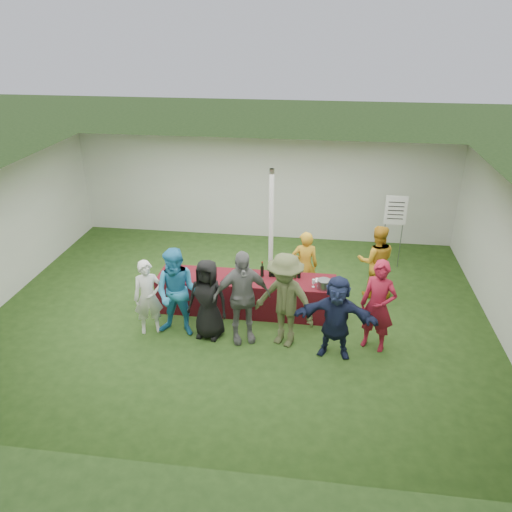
# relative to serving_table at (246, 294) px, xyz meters

# --- Properties ---
(ground) EXTENTS (60.00, 60.00, 0.00)m
(ground) POSITION_rel_serving_table_xyz_m (-0.13, -0.08, -0.38)
(ground) COLOR #284719
(ground) RESTS_ON ground
(tent) EXTENTS (10.00, 10.00, 10.00)m
(tent) POSITION_rel_serving_table_xyz_m (0.37, 1.12, 0.98)
(tent) COLOR white
(tent) RESTS_ON ground
(serving_table) EXTENTS (3.60, 0.80, 0.75)m
(serving_table) POSITION_rel_serving_table_xyz_m (0.00, 0.00, 0.00)
(serving_table) COLOR #580B0E
(serving_table) RESTS_ON ground
(wine_bottles) EXTENTS (0.81, 0.13, 0.32)m
(wine_bottles) POSITION_rel_serving_table_xyz_m (0.69, 0.13, 0.50)
(wine_bottles) COLOR black
(wine_bottles) RESTS_ON serving_table
(wine_glasses) EXTENTS (2.83, 0.17, 0.16)m
(wine_glasses) POSITION_rel_serving_table_xyz_m (-0.57, -0.26, 0.49)
(wine_glasses) COLOR silver
(wine_glasses) RESTS_ON serving_table
(water_bottle) EXTENTS (0.07, 0.07, 0.23)m
(water_bottle) POSITION_rel_serving_table_xyz_m (-0.03, 0.08, 0.48)
(water_bottle) COLOR silver
(water_bottle) RESTS_ON serving_table
(bar_towel) EXTENTS (0.25, 0.18, 0.03)m
(bar_towel) POSITION_rel_serving_table_xyz_m (1.51, 0.05, 0.39)
(bar_towel) COLOR white
(bar_towel) RESTS_ON serving_table
(dump_bucket) EXTENTS (0.26, 0.26, 0.18)m
(dump_bucket) POSITION_rel_serving_table_xyz_m (1.55, -0.22, 0.46)
(dump_bucket) COLOR slate
(dump_bucket) RESTS_ON serving_table
(wine_list_sign) EXTENTS (0.50, 0.03, 1.80)m
(wine_list_sign) POSITION_rel_serving_table_xyz_m (3.14, 2.46, 0.94)
(wine_list_sign) COLOR slate
(wine_list_sign) RESTS_ON ground
(staff_pourer) EXTENTS (0.60, 0.44, 1.54)m
(staff_pourer) POSITION_rel_serving_table_xyz_m (1.14, 0.67, 0.40)
(staff_pourer) COLOR #C38E1E
(staff_pourer) RESTS_ON ground
(staff_back) EXTENTS (0.82, 0.65, 1.62)m
(staff_back) POSITION_rel_serving_table_xyz_m (2.63, 0.99, 0.44)
(staff_back) COLOR orange
(staff_back) RESTS_ON ground
(customer_0) EXTENTS (0.64, 0.54, 1.49)m
(customer_0) POSITION_rel_serving_table_xyz_m (-1.70, -1.00, 0.37)
(customer_0) COLOR silver
(customer_0) RESTS_ON ground
(customer_1) EXTENTS (0.90, 0.73, 1.75)m
(customer_1) POSITION_rel_serving_table_xyz_m (-1.13, -1.00, 0.50)
(customer_1) COLOR #2A89BE
(customer_1) RESTS_ON ground
(customer_2) EXTENTS (0.84, 0.62, 1.57)m
(customer_2) POSITION_rel_serving_table_xyz_m (-0.56, -1.00, 0.41)
(customer_2) COLOR black
(customer_2) RESTS_ON ground
(customer_3) EXTENTS (1.15, 0.79, 1.82)m
(customer_3) POSITION_rel_serving_table_xyz_m (0.08, -1.04, 0.53)
(customer_3) COLOR slate
(customer_3) RESTS_ON ground
(customer_4) EXTENTS (1.35, 1.09, 1.82)m
(customer_4) POSITION_rel_serving_table_xyz_m (0.86, -1.06, 0.54)
(customer_4) COLOR #4A512E
(customer_4) RESTS_ON ground
(customer_5) EXTENTS (1.48, 0.59, 1.56)m
(customer_5) POSITION_rel_serving_table_xyz_m (1.78, -1.27, 0.40)
(customer_5) COLOR #1A2242
(customer_5) RESTS_ON ground
(customer_6) EXTENTS (0.74, 0.62, 1.74)m
(customer_6) POSITION_rel_serving_table_xyz_m (2.51, -0.96, 0.49)
(customer_6) COLOR maroon
(customer_6) RESTS_ON ground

